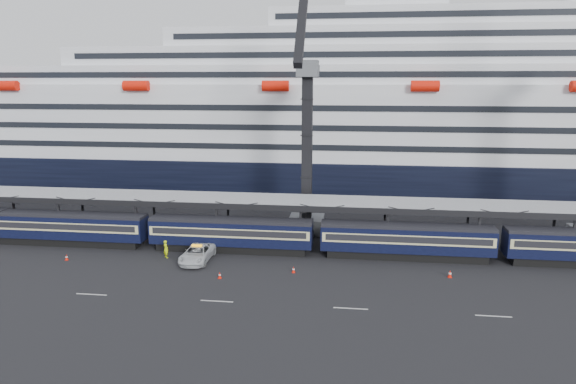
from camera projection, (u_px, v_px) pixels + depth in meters
name	position (u px, v px, depth m)	size (l,w,h in m)	color
ground	(505.00, 298.00, 46.95)	(260.00, 260.00, 0.00)	black
train	(437.00, 240.00, 56.77)	(133.05, 3.00, 4.05)	black
canopy	(474.00, 206.00, 59.43)	(130.00, 6.25, 5.53)	gray
cruise_ship	(429.00, 123.00, 89.10)	(214.09, 28.84, 34.00)	black
crane_dark_near	(307.00, 142.00, 64.95)	(4.50, 17.75, 35.08)	#52555A
pickup_truck	(197.00, 254.00, 56.49)	(2.87, 6.22, 1.73)	silver
worker	(166.00, 249.00, 57.58)	(0.74, 0.48, 2.02)	#D5F50C
traffic_cone_a	(67.00, 257.00, 56.94)	(0.34, 0.34, 0.67)	red
traffic_cone_b	(293.00, 269.00, 53.20)	(0.34, 0.34, 0.67)	red
traffic_cone_c	(220.00, 275.00, 51.65)	(0.34, 0.34, 0.67)	red
traffic_cone_d	(450.00, 274.00, 51.88)	(0.40, 0.40, 0.79)	red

